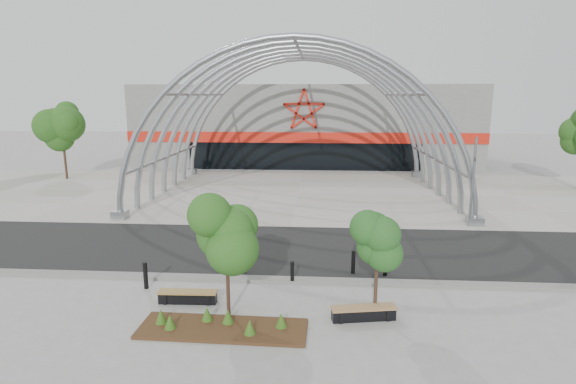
% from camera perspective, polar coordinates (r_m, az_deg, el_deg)
% --- Properties ---
extents(ground, '(140.00, 140.00, 0.00)m').
position_cam_1_polar(ground, '(17.81, -0.88, -10.95)').
color(ground, gray).
rests_on(ground, ground).
extents(road, '(140.00, 7.00, 0.02)m').
position_cam_1_polar(road, '(21.06, -0.09, -7.19)').
color(road, black).
rests_on(road, ground).
extents(forecourt, '(60.00, 17.00, 0.04)m').
position_cam_1_polar(forecourt, '(32.61, 1.36, -0.17)').
color(forecourt, '#A9A498').
rests_on(forecourt, ground).
extents(kerb, '(60.00, 0.50, 0.12)m').
position_cam_1_polar(kerb, '(17.56, -0.95, -11.09)').
color(kerb, slate).
rests_on(kerb, ground).
extents(arena_building, '(34.00, 15.24, 8.00)m').
position_cam_1_polar(arena_building, '(49.88, 2.30, 8.73)').
color(arena_building, slate).
rests_on(arena_building, ground).
extents(vault_canopy, '(20.80, 15.80, 20.36)m').
position_cam_1_polar(vault_canopy, '(32.61, 1.36, -0.18)').
color(vault_canopy, '#94989D').
rests_on(vault_canopy, ground).
extents(planting_bed, '(5.15, 1.69, 0.54)m').
position_cam_1_polar(planting_bed, '(14.41, -8.54, -16.45)').
color(planting_bed, '#352414').
rests_on(planting_bed, ground).
extents(signal_pole, '(0.21, 0.69, 4.88)m').
position_cam_1_polar(signal_pole, '(25.76, 22.42, 1.31)').
color(signal_pole, slate).
rests_on(signal_pole, ground).
extents(street_tree_0, '(1.68, 1.68, 3.83)m').
position_cam_1_polar(street_tree_0, '(14.23, -7.84, -5.29)').
color(street_tree_0, '#331C13').
rests_on(street_tree_0, ground).
extents(street_tree_1, '(1.45, 1.45, 3.43)m').
position_cam_1_polar(street_tree_1, '(14.45, 11.33, -6.35)').
color(street_tree_1, '#311E17').
rests_on(street_tree_1, ground).
extents(bench_0, '(2.03, 0.50, 0.42)m').
position_cam_1_polar(bench_0, '(16.23, -12.60, -12.88)').
color(bench_0, black).
rests_on(bench_0, ground).
extents(bench_1, '(2.13, 0.80, 0.44)m').
position_cam_1_polar(bench_1, '(14.97, 9.56, -14.96)').
color(bench_1, black).
rests_on(bench_1, ground).
extents(bollard_0, '(0.16, 0.16, 1.01)m').
position_cam_1_polar(bollard_0, '(17.60, -17.64, -10.07)').
color(bollard_0, black).
rests_on(bollard_0, ground).
extents(bollard_1, '(0.16, 0.16, 0.98)m').
position_cam_1_polar(bollard_1, '(18.22, -5.63, -8.80)').
color(bollard_1, black).
rests_on(bollard_1, ground).
extents(bollard_2, '(0.14, 0.14, 0.87)m').
position_cam_1_polar(bollard_2, '(17.23, 0.54, -10.22)').
color(bollard_2, black).
rests_on(bollard_2, ground).
extents(bollard_3, '(0.15, 0.15, 0.96)m').
position_cam_1_polar(bollard_3, '(18.28, 8.28, -8.84)').
color(bollard_3, black).
rests_on(bollard_3, ground).
extents(bollard_4, '(0.16, 0.16, 1.00)m').
position_cam_1_polar(bollard_4, '(18.28, 12.27, -8.94)').
color(bollard_4, black).
rests_on(bollard_4, ground).
extents(bg_tree_0, '(3.00, 3.00, 6.45)m').
position_cam_1_polar(bg_tree_0, '(42.21, -26.83, 7.69)').
color(bg_tree_0, '#301E15').
rests_on(bg_tree_0, ground).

